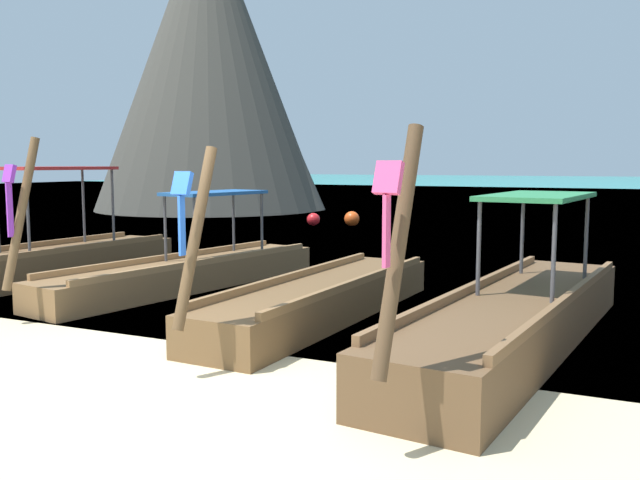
% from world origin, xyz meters
% --- Properties ---
extents(ground, '(120.00, 120.00, 0.00)m').
position_xyz_m(ground, '(0.00, 0.00, 0.00)').
color(ground, beige).
extents(sea_water, '(120.00, 120.00, 0.00)m').
position_xyz_m(sea_water, '(0.00, 61.57, 0.00)').
color(sea_water, teal).
rests_on(sea_water, ground).
extents(longtail_boat_orange_ribbon, '(1.73, 6.95, 2.93)m').
position_xyz_m(longtail_boat_orange_ribbon, '(-5.90, 3.60, 0.36)').
color(longtail_boat_orange_ribbon, brown).
rests_on(longtail_boat_orange_ribbon, ground).
extents(longtail_boat_violet_ribbon, '(2.07, 6.32, 2.55)m').
position_xyz_m(longtail_boat_violet_ribbon, '(-3.05, 4.59, 0.31)').
color(longtail_boat_violet_ribbon, brown).
rests_on(longtail_boat_violet_ribbon, ground).
extents(longtail_boat_blue_ribbon, '(1.38, 5.95, 2.37)m').
position_xyz_m(longtail_boat_blue_ribbon, '(0.07, 3.50, 0.27)').
color(longtail_boat_blue_ribbon, brown).
rests_on(longtail_boat_blue_ribbon, ground).
extents(longtail_boat_pink_ribbon, '(1.94, 7.01, 2.49)m').
position_xyz_m(longtail_boat_pink_ribbon, '(2.82, 3.08, 0.36)').
color(longtail_boat_pink_ribbon, brown).
rests_on(longtail_boat_pink_ribbon, ground).
extents(karst_rock, '(10.82, 10.82, 14.64)m').
position_xyz_m(karst_rock, '(-14.48, 22.56, 6.97)').
color(karst_rock, '#47443D').
rests_on(karst_rock, ground).
extents(mooring_buoy_near, '(0.53, 0.53, 0.53)m').
position_xyz_m(mooring_buoy_near, '(-4.95, 16.81, 0.27)').
color(mooring_buoy_near, '#EA5119').
rests_on(mooring_buoy_near, sea_water).
extents(mooring_buoy_far, '(0.46, 0.46, 0.46)m').
position_xyz_m(mooring_buoy_far, '(-6.22, 16.38, 0.23)').
color(mooring_buoy_far, red).
rests_on(mooring_buoy_far, sea_water).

